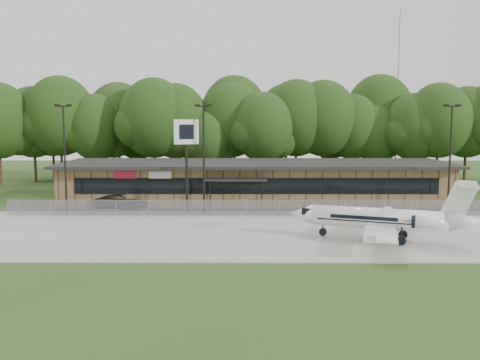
{
  "coord_description": "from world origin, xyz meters",
  "views": [
    {
      "loc": [
        -1.44,
        -33.28,
        8.96
      ],
      "look_at": [
        -1.59,
        12.0,
        3.7
      ],
      "focal_mm": 40.0,
      "sensor_mm": 36.0,
      "label": 1
    }
  ],
  "objects_px": {
    "terminal": "(255,181)",
    "business_jet": "(385,220)",
    "pole_sign": "(186,142)",
    "suv": "(122,201)"
  },
  "relations": [
    {
      "from": "terminal",
      "to": "business_jet",
      "type": "xyz_separation_m",
      "value": [
        8.95,
        -19.1,
        -0.53
      ]
    },
    {
      "from": "business_jet",
      "to": "terminal",
      "type": "bearing_deg",
      "value": 135.02
    },
    {
      "from": "pole_sign",
      "to": "terminal",
      "type": "bearing_deg",
      "value": 32.4
    },
    {
      "from": "business_jet",
      "to": "pole_sign",
      "type": "xyz_separation_m",
      "value": [
        -15.59,
        11.95,
        5.12
      ]
    },
    {
      "from": "suv",
      "to": "terminal",
      "type": "bearing_deg",
      "value": -61.2
    },
    {
      "from": "terminal",
      "to": "suv",
      "type": "xyz_separation_m",
      "value": [
        -13.34,
        -4.67,
        -1.44
      ]
    },
    {
      "from": "suv",
      "to": "pole_sign",
      "type": "bearing_deg",
      "value": -100.75
    },
    {
      "from": "business_jet",
      "to": "suv",
      "type": "relative_size",
      "value": 2.54
    },
    {
      "from": "terminal",
      "to": "pole_sign",
      "type": "bearing_deg",
      "value": -132.88
    },
    {
      "from": "terminal",
      "to": "pole_sign",
      "type": "height_order",
      "value": "pole_sign"
    }
  ]
}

